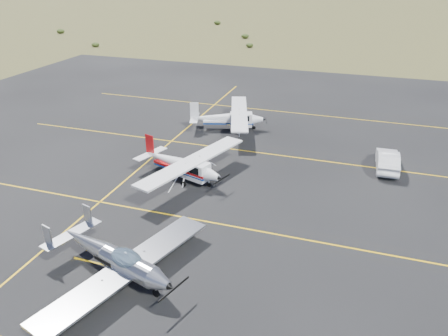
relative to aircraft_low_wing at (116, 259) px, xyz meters
The scene contains 6 objects.
ground 4.28m from the aircraft_low_wing, 75.62° to the left, with size 1600.00×1600.00×0.00m, color #383D1C.
apron 11.12m from the aircraft_low_wing, 84.66° to the left, with size 72.00×72.00×0.02m, color black.
aircraft_low_wing is the anchor object (origin of this frame).
aircraft_cessna 10.96m from the aircraft_low_wing, 96.62° to the left, with size 6.92×10.05×2.57m.
aircraft_plain 21.41m from the aircraft_low_wing, 93.33° to the left, with size 6.78×9.92×2.53m.
sedan 21.22m from the aircraft_low_wing, 53.68° to the left, with size 1.51×4.34×1.43m, color white.
Camera 1 is at (9.37, -18.64, 14.15)m, focal length 35.00 mm.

